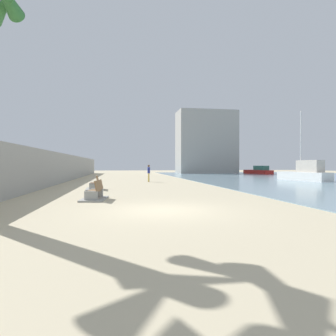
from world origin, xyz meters
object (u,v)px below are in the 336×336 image
Objects in this scene: bench_far at (95,186)px; person_walking at (149,172)px; boat_outer at (259,171)px; bench_near at (95,195)px; boat_far_left at (305,173)px.

bench_far is 9.42m from person_walking.
boat_outer reaches higher than bench_far.
boat_far_left is at bearing 32.19° from bench_near.
bench_near is 14.75m from person_walking.
bench_far is 0.28× the size of boat_far_left.
bench_near is 44.96m from boat_outer.
boat_outer is at bearing 52.71° from bench_near.
bench_near is 1.26× the size of person_walking.
bench_near is 6.00m from bench_far.
bench_near is at bearing -127.29° from boat_outer.
boat_outer is (23.16, 21.62, -0.43)m from person_walking.
bench_near is 24.75m from boat_far_left.
person_walking is 16.90m from boat_far_left.
bench_far is at bearing -161.44° from boat_far_left.
bench_far is 22.67m from boat_far_left.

